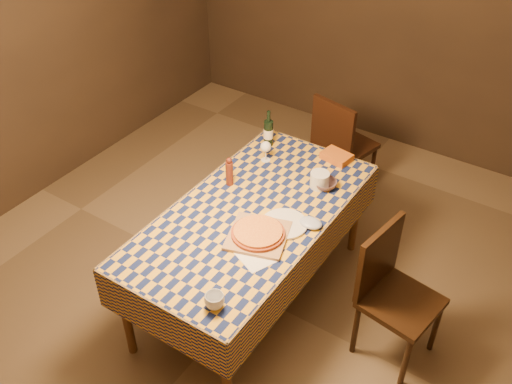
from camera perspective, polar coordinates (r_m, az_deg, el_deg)
room at (r=3.29m, az=-0.48°, el=5.76°), size 5.00×5.10×2.70m
dining_table at (r=3.68m, az=-0.43°, el=-2.94°), size 0.94×1.84×0.77m
cutting_board at (r=3.45m, az=0.20°, el=-4.38°), size 0.44×0.44×0.02m
pizza at (r=3.43m, az=0.20°, el=-4.06°), size 0.37×0.37×0.03m
pepper_mill at (r=3.81m, az=-2.68°, el=2.01°), size 0.06×0.06×0.21m
bowl at (r=3.85m, az=6.91°, el=0.80°), size 0.20×0.20×0.05m
wine_glass at (r=4.03m, az=0.98°, el=4.48°), size 0.08×0.08×0.16m
wine_bottle at (r=4.21m, az=1.25°, el=5.96°), size 0.09×0.09×0.28m
deli_tub at (r=3.84m, az=6.38°, el=1.22°), size 0.16×0.16×0.11m
takeout_container at (r=4.13m, az=8.06°, el=3.54°), size 0.23×0.17×0.05m
white_plate at (r=3.53m, az=2.84°, el=-3.20°), size 0.32×0.32×0.02m
tumbler at (r=3.05m, az=-4.17°, el=-10.80°), size 0.11×0.11×0.09m
flour_patch at (r=3.34m, az=-0.17°, el=-6.24°), size 0.31×0.28×0.00m
flour_bag at (r=3.53m, az=5.49°, el=-3.10°), size 0.17×0.15×0.04m
chair_far at (r=4.81m, az=8.40°, el=4.99°), size 0.51×0.51×0.93m
chair_right at (r=3.59m, az=13.36°, el=-9.30°), size 0.49×0.48×0.93m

